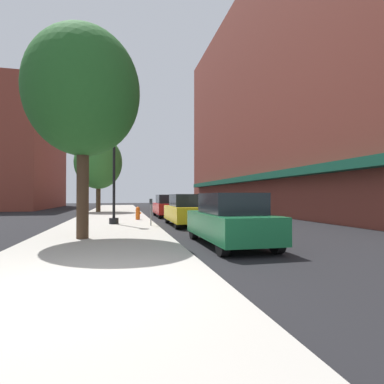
# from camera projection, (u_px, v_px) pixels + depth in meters

# --- Properties ---
(ground_plane) EXTENTS (90.00, 90.00, 0.00)m
(ground_plane) POSITION_uv_depth(u_px,v_px,m) (166.00, 216.00, 23.14)
(ground_plane) COLOR black
(sidewalk_slab) EXTENTS (4.80, 50.00, 0.12)m
(sidewalk_slab) POSITION_uv_depth(u_px,v_px,m) (113.00, 215.00, 23.21)
(sidewalk_slab) COLOR #A8A399
(sidewalk_slab) RESTS_ON ground
(building_right_brick) EXTENTS (6.80, 40.00, 21.87)m
(building_right_brick) POSITION_uv_depth(u_px,v_px,m) (271.00, 102.00, 29.68)
(building_right_brick) COLOR brown
(building_right_brick) RESTS_ON ground
(building_far_background) EXTENTS (6.80, 18.00, 14.27)m
(building_far_background) POSITION_uv_depth(u_px,v_px,m) (28.00, 153.00, 38.32)
(building_far_background) COLOR brown
(building_far_background) RESTS_ON ground
(lamppost) EXTENTS (0.48, 0.48, 5.90)m
(lamppost) POSITION_uv_depth(u_px,v_px,m) (114.00, 165.00, 15.59)
(lamppost) COLOR black
(lamppost) RESTS_ON sidewalk_slab
(fire_hydrant) EXTENTS (0.33, 0.26, 0.79)m
(fire_hydrant) POSITION_uv_depth(u_px,v_px,m) (138.00, 213.00, 18.36)
(fire_hydrant) COLOR #E05614
(fire_hydrant) RESTS_ON sidewalk_slab
(parking_meter_near) EXTENTS (0.14, 0.09, 1.31)m
(parking_meter_near) POSITION_uv_depth(u_px,v_px,m) (151.00, 209.00, 14.62)
(parking_meter_near) COLOR slate
(parking_meter_near) RESTS_ON sidewalk_slab
(tree_near) EXTENTS (3.84, 3.84, 7.24)m
(tree_near) POSITION_uv_depth(u_px,v_px,m) (83.00, 92.00, 10.27)
(tree_near) COLOR #422D1E
(tree_near) RESTS_ON sidewalk_slab
(tree_mid) EXTENTS (4.25, 4.25, 6.98)m
(tree_mid) POSITION_uv_depth(u_px,v_px,m) (98.00, 162.00, 27.42)
(tree_mid) COLOR #4C3823
(tree_mid) RESTS_ON sidewalk_slab
(car_green) EXTENTS (1.80, 4.30, 1.66)m
(car_green) POSITION_uv_depth(u_px,v_px,m) (230.00, 220.00, 9.48)
(car_green) COLOR black
(car_green) RESTS_ON ground
(car_yellow) EXTENTS (1.80, 4.30, 1.66)m
(car_yellow) POSITION_uv_depth(u_px,v_px,m) (187.00, 210.00, 15.83)
(car_yellow) COLOR black
(car_yellow) RESTS_ON ground
(car_red) EXTENTS (1.80, 4.30, 1.66)m
(car_red) POSITION_uv_depth(u_px,v_px,m) (168.00, 206.00, 22.45)
(car_red) COLOR black
(car_red) RESTS_ON ground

